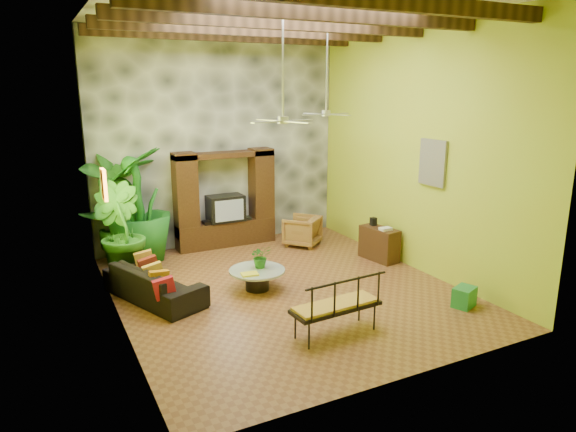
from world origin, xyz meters
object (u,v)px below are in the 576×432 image
ceiling_fan_back (326,103)px  wicker_armchair (302,231)px  tall_plant_c (139,205)px  coffee_table (257,277)px  tall_plant_a (114,206)px  entertainment_center (225,206)px  iron_bench (339,303)px  tall_plant_b (119,232)px  green_bin (464,297)px  sofa (154,283)px  ceiling_fan_front (283,108)px  side_console (379,244)px

ceiling_fan_back → wicker_armchair: bearing=88.1°
tall_plant_c → coffee_table: size_ratio=2.37×
tall_plant_c → tall_plant_a: bearing=158.3°
ceiling_fan_back → wicker_armchair: (0.04, 1.09, -3.04)m
entertainment_center → iron_bench: bearing=-91.1°
iron_bench → tall_plant_b: bearing=118.7°
ceiling_fan_back → green_bin: (0.85, -3.36, -3.23)m
sofa → iron_bench: size_ratio=1.44×
entertainment_center → ceiling_fan_back: size_ratio=1.29×
sofa → tall_plant_a: 2.71m
ceiling_fan_front → tall_plant_b: bearing=136.5°
ceiling_fan_front → tall_plant_c: size_ratio=0.74×
tall_plant_b → side_console: (5.30, -1.36, -0.61)m
coffee_table → tall_plant_c: bearing=119.9°
wicker_armchair → iron_bench: 4.72m
side_console → ceiling_fan_front: bearing=-169.8°
tall_plant_a → coffee_table: 3.75m
sofa → side_console: 4.95m
sofa → tall_plant_b: size_ratio=1.09×
tall_plant_a → coffee_table: bearing=-54.8°
sofa → tall_plant_b: bearing=-7.1°
tall_plant_b → ceiling_fan_front: bearing=-43.5°
entertainment_center → wicker_armchair: (1.64, -0.85, -0.61)m
side_console → tall_plant_b: bearing=157.0°
entertainment_center → tall_plant_b: bearing=-155.5°
iron_bench → side_console: size_ratio=1.62×
ceiling_fan_back → tall_plant_c: 4.59m
ceiling_fan_back → sofa: size_ratio=0.88×
ceiling_fan_front → coffee_table: bearing=114.0°
wicker_armchair → entertainment_center: bearing=-67.9°
sofa → tall_plant_c: 2.54m
sofa → wicker_armchair: size_ratio=2.68×
sofa → tall_plant_c: bearing=-28.0°
tall_plant_b → wicker_armchair: bearing=4.8°
ceiling_fan_back → side_console: bearing=-31.0°
side_console → green_bin: 2.74m
side_console → sofa: bearing=170.9°
ceiling_fan_front → tall_plant_a: bearing=123.5°
ceiling_fan_back → coffee_table: ceiling_fan_back is taller
sofa → iron_bench: 3.50m
ceiling_fan_front → sofa: bearing=154.3°
tall_plant_a → sofa: bearing=-84.4°
entertainment_center → coffee_table: size_ratio=2.27×
entertainment_center → ceiling_fan_front: size_ratio=1.29×
tall_plant_a → entertainment_center: bearing=-0.3°
ceiling_fan_back → iron_bench: (-1.70, -3.30, -2.86)m
ceiling_fan_back → sofa: bearing=-171.4°
entertainment_center → sofa: entertainment_center is taller
sofa → tall_plant_b: 1.52m
tall_plant_a → iron_bench: bearing=-65.0°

